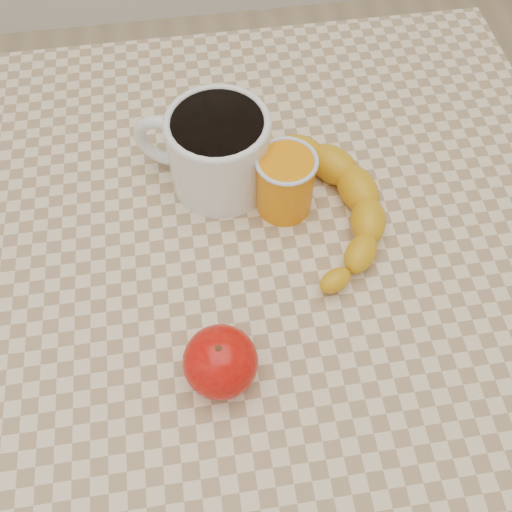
{
  "coord_description": "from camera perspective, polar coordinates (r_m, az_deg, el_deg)",
  "views": [
    {
      "loc": [
        -0.05,
        -0.31,
        1.29
      ],
      "look_at": [
        0.0,
        0.0,
        0.77
      ],
      "focal_mm": 40.0,
      "sensor_mm": 36.0,
      "label": 1
    }
  ],
  "objects": [
    {
      "name": "ground",
      "position": [
        1.33,
        0.0,
        -17.68
      ],
      "size": [
        3.0,
        3.0,
        0.0
      ],
      "primitive_type": "plane",
      "color": "tan",
      "rests_on": "ground"
    },
    {
      "name": "table",
      "position": [
        0.7,
        0.0,
        -4.53
      ],
      "size": [
        0.8,
        0.8,
        0.75
      ],
      "color": "beige",
      "rests_on": "ground"
    },
    {
      "name": "coffee_mug",
      "position": [
        0.66,
        -3.99,
        10.68
      ],
      "size": [
        0.18,
        0.15,
        0.1
      ],
      "color": "white",
      "rests_on": "table"
    },
    {
      "name": "orange_juice_glass",
      "position": [
        0.64,
        2.93,
        7.36
      ],
      "size": [
        0.07,
        0.07,
        0.08
      ],
      "color": "orange",
      "rests_on": "table"
    },
    {
      "name": "apple",
      "position": [
        0.54,
        -3.58,
        -10.51
      ],
      "size": [
        0.09,
        0.09,
        0.07
      ],
      "color": "#A80505",
      "rests_on": "table"
    },
    {
      "name": "banana",
      "position": [
        0.65,
        5.48,
        5.52
      ],
      "size": [
        0.34,
        0.37,
        0.04
      ],
      "primitive_type": null,
      "rotation": [
        0.0,
        0.0,
        0.3
      ],
      "color": "gold",
      "rests_on": "table"
    }
  ]
}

